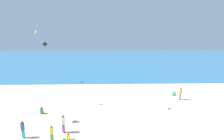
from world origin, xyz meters
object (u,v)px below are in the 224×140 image
beach_chair_near_camera (174,94)px  kite_blue (62,61)px  person_3 (63,123)px  person_7 (23,128)px  kite_white (36,31)px  person_4 (51,132)px  person_1 (180,93)px  kite_black (45,45)px  person_8 (67,137)px  person_5 (42,111)px

beach_chair_near_camera → kite_blue: bearing=-44.1°
beach_chair_near_camera → person_3: 16.33m
person_3 → person_7: bearing=-30.2°
beach_chair_near_camera → kite_white: size_ratio=0.67×
beach_chair_near_camera → person_3: bearing=10.7°
beach_chair_near_camera → kite_white: bearing=-39.4°
person_4 → beach_chair_near_camera: bearing=-111.5°
beach_chair_near_camera → person_1: bearing=73.3°
person_1 → kite_black: kite_black is taller
kite_black → person_4: bearing=-70.1°
beach_chair_near_camera → person_7: bearing=7.1°
beach_chair_near_camera → person_7: (-16.89, -9.62, 0.66)m
person_4 → person_3: bearing=-84.4°
person_1 → kite_blue: (-17.96, 8.75, 3.05)m
person_8 → kite_blue: size_ratio=0.57×
person_5 → kite_white: bearing=-9.1°
person_1 → person_7: size_ratio=1.09×
person_8 → kite_black: kite_black is taller
person_1 → person_7: 18.81m
person_3 → person_7: 3.31m
beach_chair_near_camera → kite_white: (-21.83, 6.63, 8.96)m
person_8 → kite_blue: (-4.73, 17.07, 3.77)m
person_5 → person_8: bearing=-171.3°
person_3 → person_8: bearing=75.8°
beach_chair_near_camera → person_8: bearing=15.0°
person_4 → person_5: bearing=-27.5°
person_3 → person_4: bearing=20.2°
person_5 → kite_blue: bearing=-27.7°
person_8 → kite_white: size_ratio=0.66×
person_1 → beach_chair_near_camera: bearing=-69.0°
kite_white → kite_black: 10.96m
person_5 → person_7: 4.47m
beach_chair_near_camera → person_4: size_ratio=0.50×
person_7 → kite_blue: (-0.90, 16.65, 3.13)m
beach_chair_near_camera → person_7: person_7 is taller
beach_chair_near_camera → person_8: 16.47m
person_3 → person_8: (0.59, -1.11, -0.74)m
kite_black → person_5: bearing=-95.5°
person_1 → person_3: bearing=42.7°
person_3 → person_5: person_3 is taller
person_7 → person_3: bearing=125.3°
person_4 → person_8: size_ratio=2.02×
person_1 → person_3: (-13.83, -7.21, 0.01)m
person_7 → kite_white: bearing=-139.9°
person_1 → kite_white: size_ratio=1.58×
kite_white → person_5: bearing=-68.1°
person_3 → person_7: person_3 is taller
person_7 → person_8: bearing=107.0°
beach_chair_near_camera → kite_blue: (-17.79, 7.03, 3.79)m
person_3 → person_8: size_ratio=2.41×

